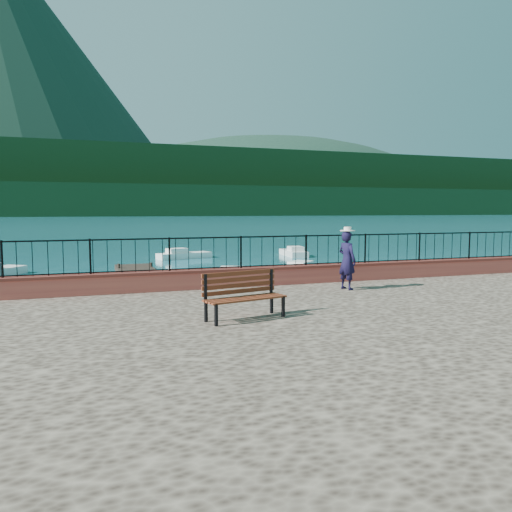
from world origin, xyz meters
TOP-DOWN VIEW (x-y plane):
  - ground at (0.00, 0.00)m, footprint 2000.00×2000.00m
  - promenade at (0.00, -6.00)m, footprint 30.00×20.00m
  - parapet at (0.00, 3.70)m, footprint 28.00×0.46m
  - railing at (0.00, 3.70)m, footprint 27.00×0.05m
  - dock at (-2.00, 12.00)m, footprint 2.00×16.00m
  - far_forest at (0.00, 300.00)m, footprint 900.00×60.00m
  - foothills at (0.00, 360.00)m, footprint 900.00×120.00m
  - companion_hill at (220.00, 560.00)m, footprint 448.00×384.00m
  - park_bench at (-1.65, -0.71)m, footprint 1.92×0.99m
  - person at (2.49, 2.11)m, footprint 0.57×0.72m
  - hat at (2.49, 2.11)m, footprint 0.44×0.44m
  - boat_0 at (-3.35, 11.00)m, footprint 3.67×1.79m
  - boat_1 at (2.65, 12.16)m, footprint 4.01×2.81m
  - boat_2 at (6.82, 14.18)m, footprint 3.73×3.42m
  - boat_4 at (2.32, 25.36)m, footprint 4.18×2.30m
  - boat_5 at (10.76, 24.61)m, footprint 1.77×3.89m

SIDE VIEW (x-z plane):
  - ground at x=0.00m, z-range 0.00..0.00m
  - companion_hill at x=220.00m, z-range -90.00..90.00m
  - dock at x=-2.00m, z-range 0.00..0.30m
  - boat_0 at x=-3.35m, z-range 0.00..0.80m
  - boat_1 at x=2.65m, z-range 0.00..0.80m
  - boat_2 at x=6.82m, z-range 0.00..0.80m
  - boat_4 at x=2.32m, z-range 0.00..0.80m
  - boat_5 at x=10.76m, z-range 0.00..0.80m
  - promenade at x=0.00m, z-range 0.00..1.20m
  - parapet at x=0.00m, z-range 1.20..1.78m
  - park_bench at x=-1.65m, z-range 1.00..2.01m
  - person at x=2.49m, z-range 1.20..2.94m
  - railing at x=0.00m, z-range 1.78..2.73m
  - hat at x=2.49m, z-range 2.94..3.06m
  - far_forest at x=0.00m, z-range 0.00..18.00m
  - foothills at x=0.00m, z-range 0.00..44.00m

